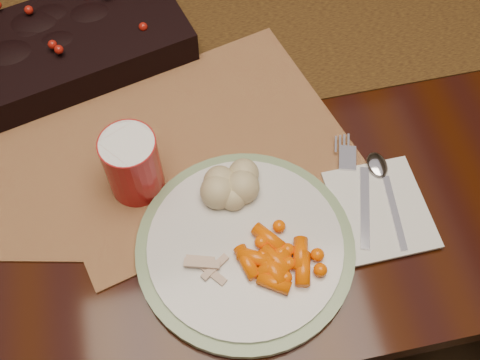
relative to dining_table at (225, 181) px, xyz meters
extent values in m
plane|color=black|center=(0.00, 0.00, -0.38)|extent=(5.00, 5.00, 0.00)
cube|color=black|center=(0.00, 0.00, 0.00)|extent=(1.80, 1.00, 0.75)
cube|color=#4B2C14|center=(-0.05, 0.06, 0.38)|extent=(1.66, 0.37, 0.00)
cube|color=brown|center=(-0.07, -0.15, 0.38)|extent=(0.49, 0.41, 0.00)
cube|color=brown|center=(-0.25, -0.15, 0.38)|extent=(0.45, 0.37, 0.00)
cylinder|color=silver|center=(-0.03, -0.33, 0.39)|extent=(0.36, 0.36, 0.02)
cube|color=white|center=(0.17, -0.31, 0.38)|extent=(0.13, 0.15, 0.01)
cylinder|color=#AA1416|center=(-0.16, -0.20, 0.43)|extent=(0.10, 0.10, 0.10)
camera|label=1|loc=(-0.10, -0.65, 1.12)|focal=45.00mm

